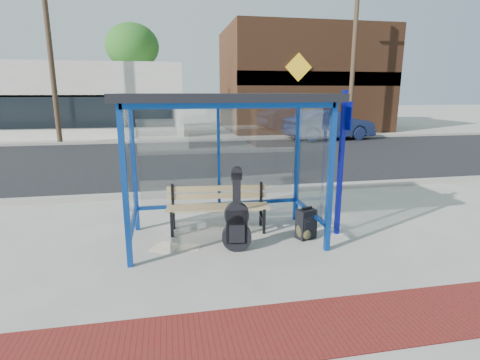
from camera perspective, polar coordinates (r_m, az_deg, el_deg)
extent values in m
plane|color=#B2ADA0|center=(6.45, -2.20, -8.99)|extent=(120.00, 120.00, 0.00)
cube|color=maroon|center=(4.20, 3.69, -22.21)|extent=(60.00, 1.00, 0.01)
cube|color=gray|center=(9.16, -4.99, -1.86)|extent=(60.00, 0.25, 0.12)
cube|color=black|center=(14.14, -7.19, 3.22)|extent=(60.00, 10.00, 0.00)
cube|color=gray|center=(19.17, -8.26, 5.98)|extent=(60.00, 0.25, 0.12)
cube|color=#B2ADA0|center=(21.06, -8.52, 6.46)|extent=(60.00, 4.00, 0.01)
cube|color=#0D3894|center=(5.35, -17.13, -1.31)|extent=(0.08, 0.08, 2.30)
cube|color=#0D3894|center=(5.83, 13.60, 0.08)|extent=(0.08, 0.08, 2.30)
cube|color=#0D3894|center=(6.80, -15.87, 1.81)|extent=(0.08, 0.08, 2.30)
cube|color=#0D3894|center=(7.19, 8.69, 2.76)|extent=(0.08, 0.08, 2.30)
cube|color=#0D3894|center=(6.72, -3.38, 11.69)|extent=(3.00, 0.08, 0.08)
cube|color=#0D3894|center=(5.23, -1.14, 11.28)|extent=(3.00, 0.08, 0.08)
cube|color=#0D3894|center=(5.94, -17.13, 10.94)|extent=(0.08, 1.50, 0.08)
cube|color=#0D3894|center=(6.37, 11.33, 11.38)|extent=(0.08, 1.50, 0.08)
cube|color=#0D3894|center=(7.02, -3.17, -3.67)|extent=(3.00, 0.08, 0.06)
cube|color=#0D3894|center=(6.28, -15.98, -6.26)|extent=(0.08, 1.50, 0.06)
cube|color=#0D3894|center=(6.69, 10.61, -4.74)|extent=(0.08, 1.50, 0.06)
cube|color=#0D3894|center=(6.80, -3.27, 4.01)|extent=(0.05, 0.05, 1.90)
cube|color=silver|center=(6.81, -3.27, 3.67)|extent=(2.84, 0.01, 1.82)
cube|color=silver|center=(6.04, -16.52, 1.92)|extent=(0.02, 1.34, 1.82)
cube|color=silver|center=(6.47, 10.95, 2.95)|extent=(0.02, 1.34, 1.82)
cube|color=black|center=(5.97, -2.40, 12.47)|extent=(3.30, 1.80, 0.12)
cube|color=silver|center=(25.24, -30.26, 10.49)|extent=(18.00, 6.00, 4.00)
cube|color=black|center=(22.47, -32.68, 10.08)|extent=(18.00, 0.10, 0.60)
cube|color=black|center=(22.43, -32.55, 8.55)|extent=(17.00, 0.04, 1.60)
cube|color=#59331E|center=(25.99, 9.36, 14.76)|extent=(10.00, 7.00, 6.40)
cube|color=black|center=(22.78, 12.44, 14.86)|extent=(10.00, 0.10, 0.80)
cube|color=yellow|center=(22.17, 8.91, 16.61)|extent=(1.56, 0.06, 1.56)
cylinder|color=#4C3826|center=(27.98, -15.70, 12.89)|extent=(0.36, 0.36, 5.00)
ellipsoid|color=#1F5C1A|center=(28.15, -16.10, 19.00)|extent=(3.60, 3.60, 3.06)
cylinder|color=#4C3826|center=(30.95, 15.06, 12.92)|extent=(0.36, 0.36, 5.00)
ellipsoid|color=#1F5C1A|center=(31.10, 15.40, 18.44)|extent=(3.60, 3.60, 3.06)
cylinder|color=#4C3826|center=(20.03, -26.87, 16.35)|extent=(0.24, 0.24, 8.00)
cylinder|color=#4C3826|center=(21.75, 16.86, 16.82)|extent=(0.24, 0.24, 8.00)
cube|color=black|center=(6.57, -10.35, -6.68)|extent=(0.05, 0.05, 0.45)
cube|color=black|center=(6.88, -10.15, -4.00)|extent=(0.05, 0.05, 0.85)
cube|color=black|center=(6.75, -10.21, -6.11)|extent=(0.09, 0.41, 0.05)
cube|color=black|center=(6.62, 3.69, -6.31)|extent=(0.05, 0.05, 0.45)
cube|color=black|center=(6.93, 3.20, -3.68)|extent=(0.05, 0.05, 0.85)
cube|color=black|center=(6.81, 3.43, -5.77)|extent=(0.09, 0.41, 0.05)
cube|color=#CFB677|center=(6.50, -3.34, -4.58)|extent=(1.80, 0.26, 0.04)
cube|color=#CFB677|center=(6.61, -3.37, -4.29)|extent=(1.80, 0.26, 0.04)
cube|color=#CFB677|center=(6.71, -3.41, -4.01)|extent=(1.80, 0.26, 0.04)
cube|color=#CFB677|center=(6.82, -3.45, -3.74)|extent=(1.80, 0.26, 0.04)
cube|color=#CFB677|center=(6.82, -3.48, -2.43)|extent=(1.80, 0.20, 0.10)
cube|color=#CFB677|center=(6.78, -3.49, -1.29)|extent=(1.80, 0.20, 0.10)
cylinder|color=black|center=(5.92, -0.51, -8.64)|extent=(0.48, 0.19, 0.46)
cylinder|color=black|center=(5.80, -0.51, -5.30)|extent=(0.40, 0.18, 0.39)
cube|color=black|center=(5.86, -0.51, -7.04)|extent=(0.34, 0.17, 0.55)
cube|color=black|center=(5.69, -0.52, -1.73)|extent=(0.13, 0.13, 0.55)
cube|color=black|center=(5.63, -0.53, 0.66)|extent=(0.18, 0.13, 0.11)
cube|color=black|center=(6.48, 10.04, -6.59)|extent=(0.37, 0.30, 0.51)
cylinder|color=black|center=(6.49, 9.16, -8.78)|extent=(0.11, 0.19, 0.05)
cylinder|color=black|center=(6.64, 10.74, -8.33)|extent=(0.11, 0.19, 0.05)
cube|color=black|center=(6.40, 10.14, -4.23)|extent=(0.20, 0.11, 0.04)
cube|color=black|center=(6.41, 10.68, -6.74)|extent=(0.25, 0.10, 0.28)
ellipsoid|color=#2F2F1A|center=(6.48, 9.67, -7.53)|extent=(0.31, 0.25, 0.32)
ellipsoid|color=#2F2F1A|center=(6.42, 10.15, -8.19)|extent=(0.18, 0.14, 0.17)
cube|color=#2F2F1A|center=(6.44, 9.63, -6.21)|extent=(0.10, 0.06, 0.03)
cube|color=#0C128C|center=(6.57, 15.08, 2.24)|extent=(0.08, 0.08, 2.47)
cube|color=#0C128C|center=(6.50, 15.88, 9.42)|extent=(0.05, 0.31, 0.46)
cube|color=white|center=(6.19, -11.46, -10.20)|extent=(0.50, 0.47, 0.01)
cube|color=white|center=(6.31, -10.99, -9.73)|extent=(0.42, 0.40, 0.01)
cube|color=white|center=(6.16, -7.88, -10.17)|extent=(0.39, 0.33, 0.01)
imported|color=#1B264C|center=(20.26, 13.45, 8.17)|extent=(4.86, 2.23, 1.54)
cylinder|color=#A0160B|center=(23.01, 17.84, 7.36)|extent=(0.22, 0.22, 0.66)
sphere|color=#A0160B|center=(22.98, 17.90, 8.27)|extent=(0.24, 0.24, 0.24)
cylinder|color=#A0160B|center=(23.00, 17.86, 7.64)|extent=(0.37, 0.15, 0.11)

